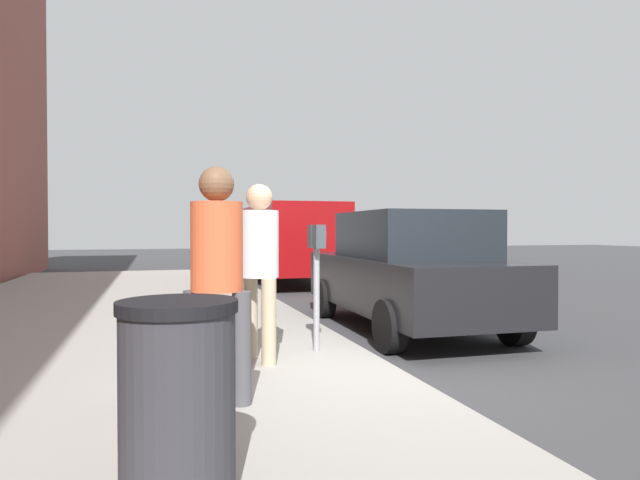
{
  "coord_description": "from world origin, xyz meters",
  "views": [
    {
      "loc": [
        -5.21,
        2.29,
        1.5
      ],
      "look_at": [
        1.33,
        0.32,
        1.38
      ],
      "focal_mm": 30.97,
      "sensor_mm": 36.0,
      "label": 1
    }
  ],
  "objects_px": {
    "parked_sedan_near": "(408,271)",
    "pedestrian_at_meter": "(259,256)",
    "pedestrian_bystander": "(217,262)",
    "trash_bin": "(178,402)",
    "parking_meter": "(317,260)",
    "parked_van_far": "(291,239)"
  },
  "relations": [
    {
      "from": "pedestrian_at_meter",
      "to": "parked_sedan_near",
      "type": "bearing_deg",
      "value": 18.69
    },
    {
      "from": "pedestrian_bystander",
      "to": "trash_bin",
      "type": "bearing_deg",
      "value": -165.77
    },
    {
      "from": "pedestrian_at_meter",
      "to": "parked_van_far",
      "type": "distance_m",
      "value": 9.74
    },
    {
      "from": "parked_van_far",
      "to": "trash_bin",
      "type": "distance_m",
      "value": 12.72
    },
    {
      "from": "pedestrian_bystander",
      "to": "parked_van_far",
      "type": "relative_size",
      "value": 0.35
    },
    {
      "from": "pedestrian_at_meter",
      "to": "trash_bin",
      "type": "distance_m",
      "value": 3.02
    },
    {
      "from": "parked_sedan_near",
      "to": "trash_bin",
      "type": "distance_m",
      "value": 5.91
    },
    {
      "from": "parked_van_far",
      "to": "parked_sedan_near",
      "type": "bearing_deg",
      "value": 179.99
    },
    {
      "from": "trash_bin",
      "to": "pedestrian_at_meter",
      "type": "bearing_deg",
      "value": -18.13
    },
    {
      "from": "pedestrian_at_meter",
      "to": "parked_van_far",
      "type": "xyz_separation_m",
      "value": [
        9.38,
        -2.61,
        0.02
      ]
    },
    {
      "from": "parking_meter",
      "to": "trash_bin",
      "type": "height_order",
      "value": "parking_meter"
    },
    {
      "from": "parking_meter",
      "to": "parked_sedan_near",
      "type": "distance_m",
      "value": 2.5
    },
    {
      "from": "pedestrian_bystander",
      "to": "parked_sedan_near",
      "type": "height_order",
      "value": "pedestrian_bystander"
    },
    {
      "from": "parked_sedan_near",
      "to": "pedestrian_bystander",
      "type": "bearing_deg",
      "value": 135.04
    },
    {
      "from": "trash_bin",
      "to": "parking_meter",
      "type": "bearing_deg",
      "value": -27.48
    },
    {
      "from": "pedestrian_at_meter",
      "to": "parked_sedan_near",
      "type": "distance_m",
      "value": 3.25
    },
    {
      "from": "pedestrian_bystander",
      "to": "trash_bin",
      "type": "xyz_separation_m",
      "value": [
        -1.56,
        0.36,
        -0.59
      ]
    },
    {
      "from": "pedestrian_bystander",
      "to": "pedestrian_at_meter",
      "type": "bearing_deg",
      "value": 2.98
    },
    {
      "from": "parked_sedan_near",
      "to": "pedestrian_at_meter",
      "type": "bearing_deg",
      "value": 126.3
    },
    {
      "from": "parking_meter",
      "to": "parked_van_far",
      "type": "xyz_separation_m",
      "value": [
        9.07,
        -1.9,
        0.09
      ]
    },
    {
      "from": "parking_meter",
      "to": "pedestrian_bystander",
      "type": "xyz_separation_m",
      "value": [
        -1.57,
        1.27,
        0.09
      ]
    },
    {
      "from": "parking_meter",
      "to": "parked_sedan_near",
      "type": "height_order",
      "value": "parked_sedan_near"
    }
  ]
}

